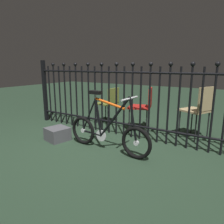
% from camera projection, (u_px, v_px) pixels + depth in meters
% --- Properties ---
extents(ground_plane, '(20.00, 20.00, 0.00)m').
position_uv_depth(ground_plane, '(101.00, 149.00, 3.21)').
color(ground_plane, '#233727').
extents(iron_fence, '(4.24, 0.07, 1.37)m').
position_uv_depth(iron_fence, '(122.00, 98.00, 3.70)').
color(iron_fence, black).
rests_on(iron_fence, ground).
extents(bicycle, '(1.43, 0.40, 0.89)m').
position_uv_depth(bicycle, '(107.00, 132.00, 3.09)').
color(bicycle, black).
rests_on(bicycle, ground).
extents(chair_tan, '(0.57, 0.57, 0.92)m').
position_uv_depth(chair_tan, '(199.00, 107.00, 3.55)').
color(chair_tan, black).
rests_on(chair_tan, ground).
extents(chair_olive, '(0.43, 0.42, 0.79)m').
position_uv_depth(chair_olive, '(109.00, 102.00, 4.54)').
color(chair_olive, black).
rests_on(chair_olive, ground).
extents(chair_red, '(0.52, 0.52, 0.84)m').
position_uv_depth(chair_red, '(144.00, 104.00, 4.05)').
color(chair_red, black).
rests_on(chair_red, ground).
extents(display_crate, '(0.41, 0.41, 0.22)m').
position_uv_depth(display_crate, '(57.00, 134.00, 3.57)').
color(display_crate, '#4C4C51').
rests_on(display_crate, ground).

